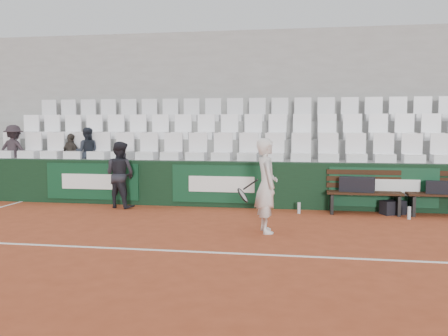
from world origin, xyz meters
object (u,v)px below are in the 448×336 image
at_px(bench_right, 446,205).
at_px(spectator_a, 13,132).
at_px(sports_bag_right, 440,187).
at_px(spectator_b, 71,137).
at_px(spectator_c, 86,134).
at_px(water_bottle_far, 409,213).
at_px(tennis_player, 266,186).
at_px(sports_bag_left, 357,184).
at_px(water_bottle_near, 299,208).
at_px(sports_bag_ground, 393,207).
at_px(bench_left, 364,203).
at_px(ball_kid, 120,175).

height_order(bench_right, spectator_a, spectator_a).
xyz_separation_m(sports_bag_right, spectator_b, (-8.29, 0.94, 0.95)).
height_order(spectator_b, spectator_c, spectator_c).
height_order(water_bottle_far, tennis_player, tennis_player).
height_order(sports_bag_left, water_bottle_near, sports_bag_left).
height_order(sports_bag_left, spectator_b, spectator_b).
bearing_deg(sports_bag_ground, tennis_player, -138.53).
relative_size(sports_bag_left, tennis_player, 0.43).
height_order(bench_right, water_bottle_far, bench_right).
xyz_separation_m(spectator_a, spectator_c, (1.93, 0.00, -0.03)).
relative_size(bench_right, spectator_b, 1.42).
height_order(water_bottle_near, spectator_a, spectator_a).
height_order(sports_bag_right, water_bottle_near, sports_bag_right).
relative_size(bench_left, sports_bag_left, 2.17).
distance_m(bench_right, spectator_c, 8.18).
height_order(spectator_a, spectator_b, spectator_a).
height_order(sports_bag_right, ball_kid, ball_kid).
bearing_deg(sports_bag_left, spectator_a, 173.77).
distance_m(water_bottle_far, spectator_a, 9.38).
bearing_deg(sports_bag_left, water_bottle_far, -28.09).
distance_m(sports_bag_right, spectator_b, 8.40).
relative_size(sports_bag_left, spectator_b, 0.66).
relative_size(bench_left, water_bottle_far, 6.09).
bearing_deg(spectator_b, sports_bag_ground, -162.79).
xyz_separation_m(bench_left, water_bottle_far, (0.79, -0.47, -0.10)).
xyz_separation_m(water_bottle_far, spectator_c, (-7.22, 1.40, 1.48)).
relative_size(spectator_b, spectator_c, 0.88).
relative_size(bench_left, water_bottle_near, 6.51).
bearing_deg(sports_bag_ground, spectator_b, 173.13).
distance_m(sports_bag_left, ball_kid, 5.05).
distance_m(water_bottle_near, tennis_player, 2.08).
bearing_deg(tennis_player, sports_bag_ground, 41.47).
xyz_separation_m(sports_bag_right, sports_bag_ground, (-0.88, 0.04, -0.43)).
xyz_separation_m(water_bottle_far, spectator_b, (-7.63, 1.40, 1.40)).
bearing_deg(ball_kid, spectator_a, -0.84).
height_order(tennis_player, spectator_c, spectator_c).
bearing_deg(bench_left, spectator_c, 171.81).
bearing_deg(spectator_c, water_bottle_far, 150.83).
distance_m(bench_left, sports_bag_left, 0.40).
bearing_deg(sports_bag_right, spectator_a, 174.55).
relative_size(sports_bag_left, spectator_a, 0.55).
bearing_deg(water_bottle_far, bench_left, 149.26).
relative_size(bench_right, water_bottle_far, 6.09).
bearing_deg(water_bottle_near, water_bottle_far, -7.49).
bearing_deg(sports_bag_left, spectator_c, 171.88).
bearing_deg(sports_bag_left, ball_kid, -178.57).
xyz_separation_m(sports_bag_left, spectator_a, (-8.22, 0.90, 1.03)).
bearing_deg(tennis_player, ball_kid, 149.41).
height_order(bench_left, ball_kid, ball_kid).
xyz_separation_m(sports_bag_left, spectator_b, (-6.69, 0.90, 0.93)).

